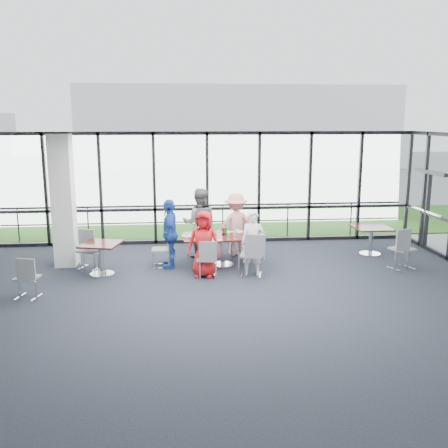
{
  "coord_description": "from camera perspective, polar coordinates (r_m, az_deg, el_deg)",
  "views": [
    {
      "loc": [
        -0.88,
        -9.16,
        3.52
      ],
      "look_at": [
        0.23,
        2.32,
        1.1
      ],
      "focal_mm": 40.0,
      "sensor_mm": 36.0,
      "label": 1
    }
  ],
  "objects": [
    {
      "name": "hangar_main",
      "position": [
        41.46,
        1.28,
        11.12
      ],
      "size": [
        24.0,
        10.0,
        6.0
      ],
      "primitive_type": "cube",
      "color": "silver",
      "rests_on": "ground"
    },
    {
      "name": "floor",
      "position": [
        9.86,
        -0.01,
        -9.13
      ],
      "size": [
        12.0,
        10.0,
        0.02
      ],
      "primitive_type": "cube",
      "color": "#1E222C",
      "rests_on": "ground"
    },
    {
      "name": "chair_main_nr",
      "position": [
        11.42,
        3.14,
        -3.54
      ],
      "size": [
        0.58,
        0.58,
        0.99
      ],
      "primitive_type": null,
      "rotation": [
        0.0,
        0.0,
        -0.23
      ],
      "color": "gray",
      "rests_on": "ground"
    },
    {
      "name": "main_table",
      "position": [
        12.18,
        -0.14,
        -1.89
      ],
      "size": [
        1.95,
        1.1,
        0.75
      ],
      "rotation": [
        0.0,
        0.0,
        0.02
      ],
      "color": "#361710",
      "rests_on": "ground"
    },
    {
      "name": "tumbler_b",
      "position": [
        12.0,
        1.3,
        -1.15
      ],
      "size": [
        0.07,
        0.07,
        0.15
      ],
      "primitive_type": "cylinder",
      "color": "white",
      "rests_on": "main_table"
    },
    {
      "name": "plate_nl",
      "position": [
        11.74,
        -2.76,
        -1.78
      ],
      "size": [
        0.26,
        0.26,
        0.01
      ],
      "primitive_type": "cylinder",
      "color": "white",
      "rests_on": "main_table"
    },
    {
      "name": "chair_main_nl",
      "position": [
        11.31,
        -2.05,
        -4.01
      ],
      "size": [
        0.48,
        0.48,
        0.86
      ],
      "primitive_type": null,
      "rotation": [
        0.0,
        0.0,
        -0.15
      ],
      "color": "gray",
      "rests_on": "ground"
    },
    {
      "name": "diner_far_right",
      "position": [
        13.06,
        1.36,
        -0.07
      ],
      "size": [
        1.14,
        0.71,
        1.65
      ],
      "primitive_type": "imported",
      "rotation": [
        0.0,
        0.0,
        3.3
      ],
      "color": "pink",
      "rests_on": "ground"
    },
    {
      "name": "diner_end",
      "position": [
        12.05,
        -6.2,
        -1.09
      ],
      "size": [
        0.55,
        0.99,
        1.67
      ],
      "primitive_type": "imported",
      "rotation": [
        0.0,
        0.0,
        -1.59
      ],
      "color": "#224BAA",
      "rests_on": "ground"
    },
    {
      "name": "diner_far_left",
      "position": [
        12.86,
        -2.82,
        0.1
      ],
      "size": [
        0.92,
        0.62,
        1.81
      ],
      "primitive_type": "imported",
      "rotation": [
        0.0,
        0.0,
        3.06
      ],
      "color": "slate",
      "rests_on": "ground"
    },
    {
      "name": "diner_near_right",
      "position": [
        11.44,
        3.32,
        -2.19
      ],
      "size": [
        0.61,
        0.49,
        1.5
      ],
      "primitive_type": "imported",
      "rotation": [
        0.0,
        0.0,
        -0.17
      ],
      "color": "white",
      "rests_on": "ground"
    },
    {
      "name": "grass_strip",
      "position": [
        17.54,
        -2.51,
        0.29
      ],
      "size": [
        80.0,
        5.0,
        0.01
      ],
      "primitive_type": "cube",
      "color": "#255019",
      "rests_on": "ground"
    },
    {
      "name": "apron",
      "position": [
        19.51,
        -2.82,
        1.37
      ],
      "size": [
        80.0,
        70.0,
        0.02
      ],
      "primitive_type": "cube",
      "color": "slate",
      "rests_on": "ground"
    },
    {
      "name": "ceiling",
      "position": [
        9.21,
        -0.01,
        9.86
      ],
      "size": [
        12.0,
        10.0,
        0.04
      ],
      "primitive_type": "cube",
      "color": "white",
      "rests_on": "ground"
    },
    {
      "name": "side_table_right",
      "position": [
        13.73,
        16.49,
        -0.74
      ],
      "size": [
        0.93,
        0.93,
        0.75
      ],
      "rotation": [
        0.0,
        0.0,
        0.01
      ],
      "color": "#361710",
      "rests_on": "ground"
    },
    {
      "name": "chair_main_fr",
      "position": [
        13.14,
        1.66,
        -1.51
      ],
      "size": [
        0.48,
        0.48,
        0.97
      ],
      "primitive_type": null,
      "rotation": [
        0.0,
        0.0,
        3.16
      ],
      "color": "gray",
      "rests_on": "ground"
    },
    {
      "name": "green_bottle",
      "position": [
        12.16,
        0.22,
        -0.84
      ],
      "size": [
        0.05,
        0.05,
        0.2
      ],
      "primitive_type": "cylinder",
      "color": "#1B681B",
      "rests_on": "main_table"
    },
    {
      "name": "structural_column",
      "position": [
        12.61,
        -17.9,
        2.51
      ],
      "size": [
        0.5,
        0.5,
        3.2
      ],
      "primitive_type": "cube",
      "color": "white",
      "rests_on": "ground"
    },
    {
      "name": "ketchup_bottle",
      "position": [
        12.23,
        -0.05,
        -0.81
      ],
      "size": [
        0.06,
        0.06,
        0.18
      ],
      "primitive_type": "cylinder",
      "color": "maroon",
      "rests_on": "main_table"
    },
    {
      "name": "tumbler_d",
      "position": [
        11.91,
        -3.08,
        -1.27
      ],
      "size": [
        0.07,
        0.07,
        0.14
      ],
      "primitive_type": "cylinder",
      "color": "white",
      "rests_on": "main_table"
    },
    {
      "name": "chair_main_end",
      "position": [
        12.18,
        -7.23,
        -2.91
      ],
      "size": [
        0.44,
        0.44,
        0.87
      ],
      "primitive_type": null,
      "rotation": [
        0.0,
        0.0,
        -1.59
      ],
      "color": "gray",
      "rests_on": "ground"
    },
    {
      "name": "wall_front",
      "position": [
        4.67,
        6.02,
        -12.49
      ],
      "size": [
        12.0,
        0.1,
        3.2
      ],
      "primitive_type": "cube",
      "color": "silver",
      "rests_on": "ground"
    },
    {
      "name": "plate_nr",
      "position": [
        11.9,
        2.92,
        -1.59
      ],
      "size": [
        0.25,
        0.25,
        0.01
      ],
      "primitive_type": "cylinder",
      "color": "white",
      "rests_on": "main_table"
    },
    {
      "name": "chair_main_fl",
      "position": [
        13.17,
        -2.34,
        -1.51
      ],
      "size": [
        0.53,
        0.53,
        0.96
      ],
      "primitive_type": null,
      "rotation": [
        0.0,
        0.0,
        3.29
      ],
      "color": "gray",
      "rests_on": "ground"
    },
    {
      "name": "condiment_caddy",
      "position": [
        12.22,
        0.0,
        -1.16
      ],
      "size": [
        0.1,
        0.07,
        0.04
      ],
      "primitive_type": "cube",
      "color": "black",
      "rests_on": "main_table"
    },
    {
      "name": "chair_spare_r",
      "position": [
        12.63,
        19.72,
        -2.71
      ],
      "size": [
        0.64,
        0.64,
        1.0
      ],
      "primitive_type": null,
      "rotation": [
        0.0,
        0.0,
        0.42
      ],
      "color": "gray",
      "rests_on": "ground"
    },
    {
      "name": "menu_a",
      "position": [
        11.69,
        -0.85,
        -1.85
      ],
      "size": [
        0.28,
        0.2,
        0.0
      ],
      "primitive_type": "cube",
      "rotation": [
        0.0,
        0.0,
        -0.04
      ],
      "color": "white",
      "rests_on": "main_table"
    },
    {
      "name": "diner_near_left",
      "position": [
        11.31,
        -2.32,
        -2.3
      ],
      "size": [
        0.83,
        0.63,
        1.52
      ],
      "primitive_type": "imported",
      "rotation": [
        0.0,
        0.0,
        -0.22
      ],
      "color": "red",
      "rests_on": "ground"
    },
    {
      "name": "guard_rail",
      "position": [
        15.09,
        -2.05,
        0.3
      ],
      "size": [
        12.0,
        0.06,
        0.06
      ],
      "primitive_type": "cylinder",
      "rotation": [
        0.0,
        1.57,
        0.0
      ],
      "color": "#2D2D33",
      "rests_on": "ground"
    },
    {
      "name": "menu_c",
      "position": [
        12.53,
        0.36,
        -0.91
      ],
      "size": [
        0.33,
        0.3,
        0.0
      ],
      "primitive_type": "cube",
      "rotation": [
        0.0,
        0.0,
        0.51
      ],
      "color": "white",
      "rests_on": "main_table"
    },
    {
      "name": "side_table_left",
      "position": [
        11.78,
        -13.89,
        -2.71
      ],
      "size": [
        1.01,
        1.01,
        0.75
      ],
      "rotation": [
        0.0,
        0.0,
        -0.24
      ],
      "color": "#361710",
      "rests_on": "ground"
    },
    {
      "name": "tumbler_a",
      "position": [
        11.83,
        -1.01,
        -1.36
      ],
      "size": [
        0.07,
        0.07,
        0.13
      ],
      "primitive_type": "cylinder",
      "color": "white",
      "rests_on": "main_table"
    },
    {
      "name": "plate_fr",
      "position": [
        12.56,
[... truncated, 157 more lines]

